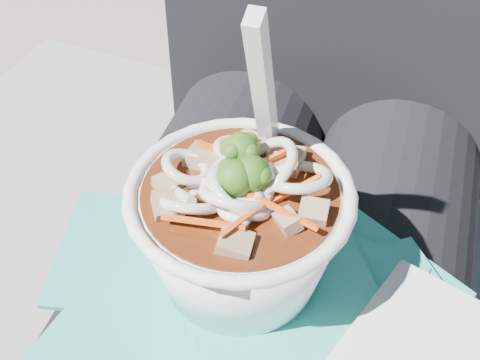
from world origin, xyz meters
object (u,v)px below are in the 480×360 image
(plastic_bag, at_px, (255,307))
(udon_bowl, at_px, (240,222))
(lap, at_px, (265,321))
(person_body, at_px, (293,224))

(plastic_bag, distance_m, udon_bowl, 0.07)
(plastic_bag, bearing_deg, lap, 95.22)
(lap, xyz_separation_m, udon_bowl, (-0.01, -0.03, 0.15))
(lap, relative_size, udon_bowl, 2.41)
(person_body, distance_m, plastic_bag, 0.16)
(person_body, xyz_separation_m, udon_bowl, (-0.01, -0.12, 0.13))
(lap, bearing_deg, udon_bowl, -111.19)
(lap, distance_m, udon_bowl, 0.15)
(lap, height_order, udon_bowl, udon_bowl)
(person_body, bearing_deg, lap, -90.00)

